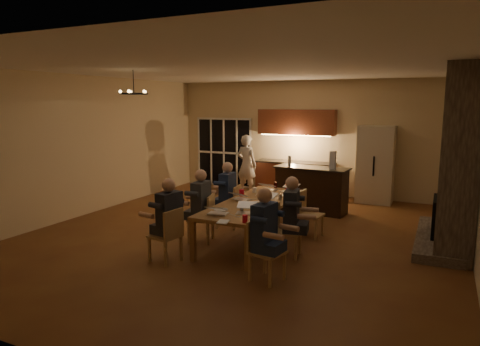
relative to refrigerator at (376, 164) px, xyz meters
name	(u,v)px	position (x,y,z in m)	size (l,w,h in m)	color
floor	(241,236)	(-1.90, -4.15, -1.00)	(9.00, 9.00, 0.00)	brown
back_wall	(309,138)	(-1.90, 0.37, 0.60)	(8.00, 0.04, 3.20)	beige
left_wall	(83,146)	(-5.92, -4.15, 0.60)	(0.04, 9.00, 3.20)	beige
ceiling	(241,67)	(-1.90, -4.15, 2.22)	(8.00, 9.00, 0.04)	white
french_doors	(224,153)	(-4.60, 0.32, 0.05)	(1.86, 0.08, 2.10)	black
fireplace	(458,158)	(1.80, -2.95, 0.60)	(0.58, 2.50, 3.20)	#726759
kitchenette	(295,152)	(-2.20, 0.05, 0.20)	(2.24, 0.68, 2.40)	brown
refrigerator	(376,164)	(0.00, 0.00, 0.00)	(0.90, 0.68, 2.00)	beige
dining_table	(255,221)	(-1.56, -4.28, -0.62)	(1.10, 2.95, 0.75)	#A27540
bar_island	(311,190)	(-1.22, -1.69, -0.46)	(1.73, 0.68, 1.08)	black
chair_left_near	(165,235)	(-2.46, -5.89, -0.55)	(0.44, 0.44, 0.89)	tan
chair_left_mid	(201,218)	(-2.46, -4.74, -0.55)	(0.44, 0.44, 0.89)	tan
chair_left_far	(228,207)	(-2.41, -3.71, -0.55)	(0.44, 0.44, 0.89)	tan
chair_right_near	(267,251)	(-0.66, -5.90, -0.55)	(0.44, 0.44, 0.89)	tan
chair_right_mid	(288,231)	(-0.73, -4.80, -0.55)	(0.44, 0.44, 0.89)	tan
chair_right_far	(311,214)	(-0.68, -3.60, -0.55)	(0.44, 0.44, 0.89)	tan
person_left_near	(170,220)	(-2.40, -5.84, -0.31)	(0.60, 0.60, 1.38)	#272A33
person_right_near	(264,235)	(-0.71, -5.90, -0.31)	(0.60, 0.60, 1.38)	navy
person_left_mid	(201,206)	(-2.41, -4.80, -0.31)	(0.60, 0.60, 1.38)	#393E44
person_right_mid	(291,217)	(-0.66, -4.83, -0.31)	(0.60, 0.60, 1.38)	#272A33
person_left_far	(228,195)	(-2.42, -3.72, -0.31)	(0.60, 0.60, 1.38)	navy
standing_person	(247,165)	(-3.44, -0.53, -0.15)	(0.62, 0.41, 1.70)	silver
chandelier	(134,94)	(-3.95, -4.71, 1.75)	(0.53, 0.53, 0.03)	black
laptop_a	(218,207)	(-1.76, -5.35, -0.14)	(0.32, 0.28, 0.23)	silver
laptop_b	(246,207)	(-1.35, -5.13, -0.14)	(0.32, 0.28, 0.23)	silver
laptop_c	(242,194)	(-1.86, -4.22, -0.14)	(0.32, 0.28, 0.23)	silver
laptop_d	(265,197)	(-1.37, -4.26, -0.14)	(0.32, 0.28, 0.23)	silver
laptop_e	(269,185)	(-1.73, -3.13, -0.14)	(0.32, 0.28, 0.23)	silver
laptop_f	(289,187)	(-1.28, -3.16, -0.14)	(0.32, 0.28, 0.23)	silver
mug_front	(245,203)	(-1.60, -4.65, -0.20)	(0.09, 0.09, 0.10)	white
mug_mid	(271,195)	(-1.44, -3.77, -0.20)	(0.08, 0.08, 0.10)	white
mug_back	(254,190)	(-1.91, -3.50, -0.20)	(0.08, 0.08, 0.10)	white
redcup_near	(245,219)	(-1.14, -5.64, -0.19)	(0.08, 0.08, 0.12)	red
redcup_mid	(242,193)	(-2.02, -3.89, -0.19)	(0.10, 0.10, 0.12)	red
redcup_far	(287,186)	(-1.42, -2.87, -0.19)	(0.09, 0.09, 0.12)	red
can_silver	(242,207)	(-1.50, -4.99, -0.19)	(0.06, 0.06, 0.12)	#B2B2B7
can_cola	(276,185)	(-1.69, -2.84, -0.19)	(0.07, 0.07, 0.12)	#3F0F0C
can_right	(280,197)	(-1.18, -3.95, -0.19)	(0.07, 0.07, 0.12)	#B2B2B7
plate_near	(261,209)	(-1.24, -4.75, -0.24)	(0.27, 0.27, 0.02)	white
plate_left	(221,210)	(-1.84, -5.11, -0.24)	(0.24, 0.24, 0.02)	white
plate_far	(288,195)	(-1.19, -3.50, -0.24)	(0.28, 0.28, 0.02)	white
notepad	(223,222)	(-1.45, -5.76, -0.24)	(0.16, 0.23, 0.01)	white
bar_bottle	(290,161)	(-1.77, -1.69, 0.20)	(0.07, 0.07, 0.24)	#99999E
bar_blender	(333,160)	(-0.70, -1.80, 0.28)	(0.13, 0.13, 0.41)	silver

